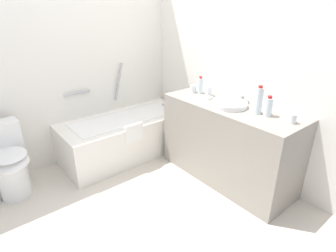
{
  "coord_description": "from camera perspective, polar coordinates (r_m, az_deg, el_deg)",
  "views": [
    {
      "loc": [
        -0.97,
        -1.79,
        1.73
      ],
      "look_at": [
        0.64,
        0.19,
        0.6
      ],
      "focal_mm": 29.18,
      "sensor_mm": 36.0,
      "label": 1
    }
  ],
  "objects": [
    {
      "name": "drinking_glass_2",
      "position": [
        3.1,
        5.28,
        7.76
      ],
      "size": [
        0.07,
        0.07,
        0.08
      ],
      "primitive_type": "cylinder",
      "color": "white",
      "rests_on": "vanity_counter"
    },
    {
      "name": "wall_back_tiled",
      "position": [
        3.28,
        -21.85,
        12.22
      ],
      "size": [
        3.19,
        0.1,
        2.32
      ],
      "primitive_type": "cube",
      "color": "white",
      "rests_on": "ground_plane"
    },
    {
      "name": "drinking_glass_0",
      "position": [
        3.0,
        8.53,
        7.22
      ],
      "size": [
        0.07,
        0.07,
        0.1
      ],
      "primitive_type": "cylinder",
      "color": "white",
      "rests_on": "vanity_counter"
    },
    {
      "name": "vanity_counter",
      "position": [
        2.92,
        12.39,
        -3.42
      ],
      "size": [
        0.56,
        1.43,
        0.83
      ],
      "primitive_type": "cube",
      "color": "gray",
      "rests_on": "ground_plane"
    },
    {
      "name": "drinking_glass_1",
      "position": [
        2.48,
        24.58,
        1.43
      ],
      "size": [
        0.06,
        0.06,
        0.08
      ],
      "primitive_type": "cylinder",
      "color": "white",
      "rests_on": "vanity_counter"
    },
    {
      "name": "soap_dish",
      "position": [
        2.9,
        8.38,
        5.81
      ],
      "size": [
        0.09,
        0.06,
        0.02
      ],
      "primitive_type": "cube",
      "color": "white",
      "rests_on": "vanity_counter"
    },
    {
      "name": "water_bottle_0",
      "position": [
        2.55,
        20.24,
        3.78
      ],
      "size": [
        0.07,
        0.07,
        0.19
      ],
      "color": "silver",
      "rests_on": "vanity_counter"
    },
    {
      "name": "sink_basin",
      "position": [
        2.71,
        12.67,
        4.48
      ],
      "size": [
        0.34,
        0.34,
        0.05
      ],
      "primitive_type": "cylinder",
      "color": "white",
      "rests_on": "vanity_counter"
    },
    {
      "name": "bathtub",
      "position": [
        3.42,
        -8.58,
        -1.74
      ],
      "size": [
        1.58,
        0.69,
        1.08
      ],
      "color": "white",
      "rests_on": "ground_plane"
    },
    {
      "name": "water_bottle_1",
      "position": [
        2.57,
        18.42,
        5.08
      ],
      "size": [
        0.07,
        0.07,
        0.26
      ],
      "color": "silver",
      "rests_on": "vanity_counter"
    },
    {
      "name": "toilet",
      "position": [
        3.04,
        -30.39,
        -6.46
      ],
      "size": [
        0.37,
        0.54,
        0.73
      ],
      "rotation": [
        0.0,
        0.0,
        -1.54
      ],
      "color": "white",
      "rests_on": "ground_plane"
    },
    {
      "name": "ground_plane",
      "position": [
        2.67,
        -8.5,
        -16.78
      ],
      "size": [
        3.79,
        3.79,
        0.0
      ],
      "primitive_type": "plane",
      "color": "beige"
    },
    {
      "name": "wall_right_mirror",
      "position": [
        3.06,
        14.41,
        12.43
      ],
      "size": [
        0.1,
        2.89,
        2.32
      ],
      "primitive_type": "cube",
      "color": "white",
      "rests_on": "ground_plane"
    },
    {
      "name": "water_bottle_2",
      "position": [
        3.07,
        6.78,
        8.41
      ],
      "size": [
        0.06,
        0.06,
        0.19
      ],
      "color": "silver",
      "rests_on": "vanity_counter"
    },
    {
      "name": "sink_faucet",
      "position": [
        2.87,
        15.24,
        5.41
      ],
      "size": [
        0.11,
        0.15,
        0.07
      ],
      "color": "#ABABB0",
      "rests_on": "vanity_counter"
    }
  ]
}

